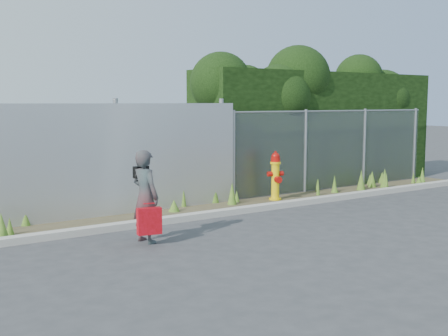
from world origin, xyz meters
TOP-DOWN VIEW (x-y plane):
  - ground at (0.00, 0.00)m, footprint 80.00×80.00m
  - curb at (0.00, 1.80)m, footprint 16.00×0.22m
  - weed_strip at (-0.13, 2.47)m, footprint 16.00×1.32m
  - corrugated_fence at (-3.25, 3.01)m, footprint 8.50×0.21m
  - chainlink_fence at (4.25, 3.00)m, footprint 6.50×0.07m
  - hedge at (4.43, 3.98)m, footprint 7.60×1.77m
  - fire_hydrant at (1.88, 2.53)m, footprint 0.38×0.34m
  - woman at (-2.25, 0.75)m, footprint 0.47×0.61m
  - red_tote_bag at (-2.31, 0.50)m, footprint 0.37×0.14m
  - black_shoulder_bag at (-2.23, 0.93)m, footprint 0.25×0.11m

SIDE VIEW (x-z plane):
  - ground at x=0.00m, z-range 0.00..0.00m
  - curb at x=0.00m, z-range 0.00..0.12m
  - weed_strip at x=-0.13m, z-range -0.12..0.40m
  - red_tote_bag at x=-2.31m, z-range 0.15..0.64m
  - fire_hydrant at x=1.88m, z-range -0.02..1.11m
  - woman at x=-2.25m, z-range 0.00..1.48m
  - chainlink_fence at x=4.25m, z-range 0.01..2.06m
  - corrugated_fence at x=-3.25m, z-range -0.05..2.25m
  - black_shoulder_bag at x=-2.23m, z-range 1.02..1.21m
  - hedge at x=4.43m, z-range 0.10..3.79m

